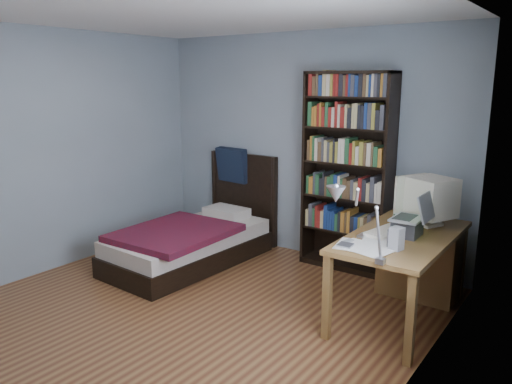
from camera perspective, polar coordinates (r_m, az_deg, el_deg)
room at (r=3.98m, az=-9.49°, el=2.04°), size 4.20×4.24×2.50m
desk at (r=4.77m, az=17.84°, el=-7.10°), size 0.75×1.49×0.73m
crt_monitor at (r=4.61m, az=19.14°, el=-0.62°), size 0.51×0.46×0.43m
laptop at (r=4.25m, az=17.13°, el=-3.48°), size 0.29×0.30×0.37m
desk_lamp at (r=3.17m, az=10.01°, el=-1.18°), size 0.24×0.52×0.62m
keyboard at (r=4.30m, az=14.76°, el=-4.38°), size 0.26×0.47×0.04m
speaker at (r=3.89m, az=15.76°, el=-5.14°), size 0.10×0.10×0.18m
soda_can at (r=4.52m, az=15.80°, el=-3.09°), size 0.06×0.06×0.11m
mouse at (r=4.61m, az=17.25°, el=-3.40°), size 0.06×0.10×0.03m
phone_silver at (r=4.16m, az=12.06°, el=-4.87°), size 0.06×0.11×0.02m
phone_grey at (r=3.99m, az=10.49°, el=-5.57°), size 0.06×0.10×0.02m
external_drive at (r=3.88m, az=10.18°, el=-6.07°), size 0.11×0.11×0.02m
bookshelf at (r=5.27m, az=10.37°, el=2.20°), size 0.93×0.30×2.07m
bed at (r=5.60m, az=-7.06°, el=-5.26°), size 1.03×2.02×1.16m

